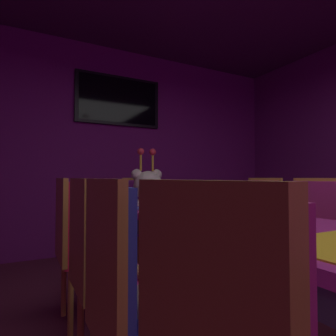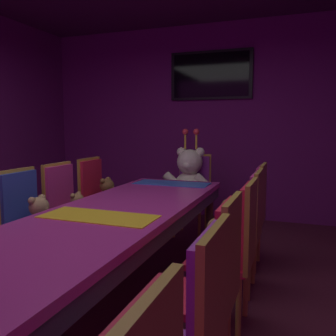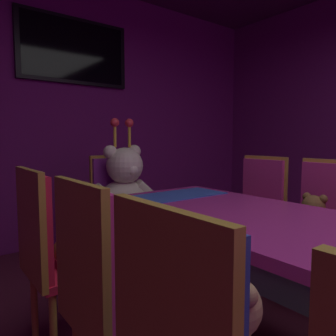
# 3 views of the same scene
# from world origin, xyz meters

# --- Properties ---
(wall_back) EXTENTS (5.20, 0.12, 2.80)m
(wall_back) POSITION_xyz_m (0.00, 3.20, 1.40)
(wall_back) COLOR #721E72
(wall_back) RESTS_ON ground_plane
(chair_left_4) EXTENTS (0.42, 0.41, 0.98)m
(chair_left_4) POSITION_xyz_m (-0.85, 0.79, 0.60)
(chair_left_4) COLOR #CC338C
(chair_left_4) RESTS_ON ground_plane
(teddy_left_4) EXTENTS (0.21, 0.27, 0.26)m
(teddy_left_4) POSITION_xyz_m (-0.70, 0.79, 0.57)
(teddy_left_4) COLOR #9E7247
(teddy_left_4) RESTS_ON chair_left_4
(chair_left_5) EXTENTS (0.42, 0.41, 0.98)m
(chair_left_5) POSITION_xyz_m (-0.86, 1.37, 0.60)
(chair_left_5) COLOR red
(chair_left_5) RESTS_ON ground_plane
(teddy_left_5) EXTENTS (0.26, 0.33, 0.32)m
(teddy_left_5) POSITION_xyz_m (-0.71, 1.37, 0.59)
(teddy_left_5) COLOR brown
(teddy_left_5) RESTS_ON chair_left_5
(chair_right_4) EXTENTS (0.42, 0.41, 0.98)m
(chair_right_4) POSITION_xyz_m (0.86, 0.83, 0.60)
(chair_right_4) COLOR #CC338C
(chair_right_4) RESTS_ON ground_plane
(teddy_right_4) EXTENTS (0.25, 0.32, 0.30)m
(teddy_right_4) POSITION_xyz_m (0.71, 0.83, 0.59)
(teddy_right_4) COLOR brown
(teddy_right_4) RESTS_ON chair_right_4
(chair_right_5) EXTENTS (0.42, 0.41, 0.98)m
(chair_right_5) POSITION_xyz_m (0.84, 1.36, 0.60)
(chair_right_5) COLOR #CC338C
(chair_right_5) RESTS_ON ground_plane
(throne_chair) EXTENTS (0.41, 0.42, 0.98)m
(throne_chair) POSITION_xyz_m (0.00, 2.24, 0.60)
(throne_chair) COLOR purple
(throne_chair) RESTS_ON ground_plane
(king_teddy_bear) EXTENTS (0.65, 0.51, 0.84)m
(king_teddy_bear) POSITION_xyz_m (0.00, 2.08, 0.73)
(king_teddy_bear) COLOR silver
(king_teddy_bear) RESTS_ON throne_chair
(wall_tv) EXTENTS (1.18, 0.06, 0.68)m
(wall_tv) POSITION_xyz_m (0.00, 3.11, 2.05)
(wall_tv) COLOR black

